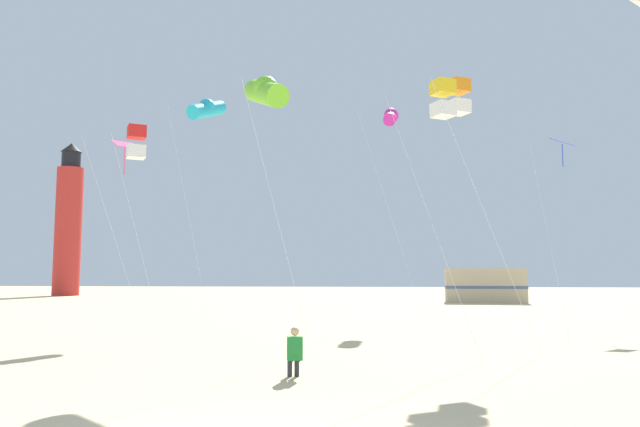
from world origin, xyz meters
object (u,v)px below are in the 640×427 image
kite_diamond_blue (561,149)px  kite_box_orange (458,97)px  kite_tube_lime (266,92)px  kite_tube_cyan (207,109)px  kite_box_scarlet (136,142)px  lighthouse_distant (68,223)px  rv_van_tan (485,286)px  kite_diamond_rainbow (124,151)px  kite_box_gold (443,99)px  kite_tube_magenta (391,117)px  kite_flyer_standing (294,351)px

kite_diamond_blue → kite_box_orange: bearing=-122.6°
kite_tube_lime → kite_tube_cyan: 10.77m
kite_box_scarlet → lighthouse_distant: (-25.62, 42.03, 0.94)m
kite_box_orange → rv_van_tan: bearing=79.1°
kite_diamond_rainbow → kite_box_gold: bearing=-17.5°
kite_box_scarlet → kite_diamond_blue: size_ratio=0.85×
kite_tube_magenta → rv_van_tan: kite_tube_magenta is taller
kite_tube_cyan → kite_diamond_blue: bearing=6.6°
kite_tube_lime → kite_diamond_blue: bearing=43.3°
kite_box_scarlet → kite_box_gold: bearing=-7.6°
kite_diamond_blue → kite_box_gold: bearing=-121.9°
kite_tube_magenta → kite_diamond_blue: kite_tube_magenta is taller
kite_box_gold → lighthouse_distant: 56.38m
kite_diamond_blue → kite_tube_lime: bearing=-136.7°
kite_box_gold → kite_box_orange: bearing=63.4°
kite_box_orange → kite_tube_magenta: (-1.95, 12.80, 2.82)m
kite_tube_cyan → kite_box_scarlet: bearing=-91.9°
kite_box_scarlet → kite_tube_lime: kite_tube_lime is taller
kite_tube_lime → kite_tube_magenta: bearing=74.5°
kite_tube_magenta → rv_van_tan: bearing=66.4°
kite_box_orange → rv_van_tan: kite_box_orange is taller
kite_tube_lime → lighthouse_distant: lighthouse_distant is taller
kite_tube_cyan → kite_diamond_blue: kite_tube_cyan is taller
kite_flyer_standing → kite_diamond_rainbow: (-7.93, 8.27, 6.50)m
kite_box_orange → lighthouse_distant: 55.82m
kite_tube_lime → kite_tube_cyan: (-4.71, 9.42, 2.26)m
kite_flyer_standing → lighthouse_distant: size_ratio=0.07×
kite_box_scarlet → kite_tube_lime: size_ratio=0.87×
kite_flyer_standing → kite_box_scarlet: (-6.44, 5.91, 6.28)m
kite_tube_cyan → kite_diamond_rainbow: bearing=-109.1°
kite_tube_lime → kite_diamond_blue: size_ratio=0.98×
kite_box_gold → kite_tube_lime: bearing=-173.0°
kite_box_scarlet → kite_tube_magenta: 16.13m
kite_box_scarlet → kite_diamond_rainbow: size_ratio=0.98×
kite_box_scarlet → kite_diamond_rainbow: (-1.50, 2.36, 0.22)m
kite_box_scarlet → rv_van_tan: bearing=61.2°
kite_box_orange → kite_tube_cyan: kite_tube_cyan is taller
lighthouse_distant → rv_van_tan: 44.49m
kite_tube_cyan → kite_box_gold: bearing=-40.8°
kite_tube_magenta → kite_diamond_rainbow: 15.27m
lighthouse_distant → kite_tube_lime: bearing=-55.3°
kite_tube_magenta → rv_van_tan: size_ratio=1.78×
kite_box_gold → kite_tube_cyan: 13.60m
kite_flyer_standing → kite_tube_lime: (-1.48, 3.87, 7.29)m
kite_diamond_rainbow → kite_tube_cyan: bearing=70.9°
lighthouse_distant → kite_box_gold: bearing=-50.3°
kite_box_gold → kite_tube_cyan: kite_tube_cyan is taller
kite_tube_magenta → lighthouse_distant: lighthouse_distant is taller
kite_diamond_blue → lighthouse_distant: 53.74m
kite_tube_lime → kite_diamond_blue: 16.58m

